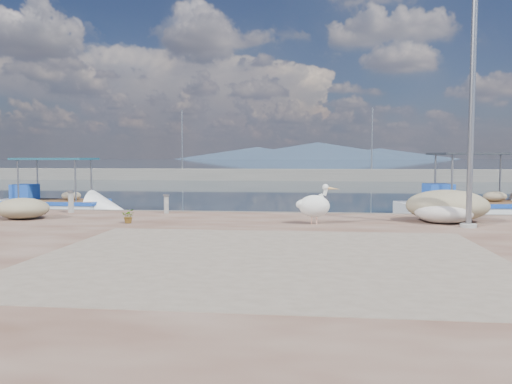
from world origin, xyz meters
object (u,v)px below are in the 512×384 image
(boat_left, at_px, (55,208))
(bollard_near, at_px, (166,203))
(lamp_post, at_px, (472,108))
(pelican, at_px, (315,205))
(boat_right, at_px, (475,211))

(boat_left, height_order, bollard_near, boat_left)
(boat_left, distance_m, lamp_post, 17.08)
(pelican, relative_size, lamp_post, 0.17)
(boat_right, distance_m, pelican, 9.27)
(lamp_post, bearing_deg, boat_left, 158.05)
(pelican, xyz_separation_m, lamp_post, (4.24, -0.16, 2.75))
(boat_left, relative_size, boat_right, 0.89)
(lamp_post, height_order, bollard_near, lamp_post)
(boat_right, height_order, bollard_near, boat_right)
(boat_right, bearing_deg, pelican, -144.29)
(bollard_near, bearing_deg, boat_left, 148.31)
(boat_left, xyz_separation_m, pelican, (11.24, -6.08, 0.83))
(pelican, distance_m, lamp_post, 5.06)
(lamp_post, bearing_deg, pelican, 177.80)
(bollard_near, bearing_deg, pelican, -24.18)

